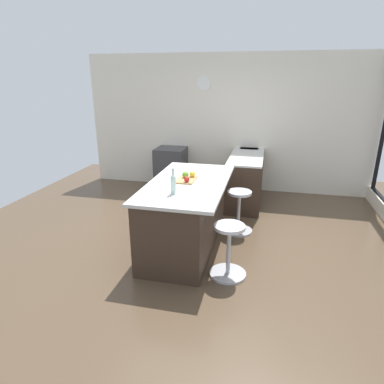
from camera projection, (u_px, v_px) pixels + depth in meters
ground_plane at (198, 241)px, 4.79m from camera, size 7.54×7.54×0.00m
interior_partition_left at (225, 124)px, 6.76m from camera, size 0.15×5.80×2.71m
sink_cabinet at (247, 172)px, 6.62m from camera, size 2.49×0.60×1.18m
oven_range at (171, 168)px, 6.97m from camera, size 0.60×0.61×0.87m
kitchen_island at (185, 214)px, 4.53m from camera, size 1.94×1.01×0.95m
stool_by_window at (239, 213)px, 5.00m from camera, size 0.44×0.44×0.66m
stool_middle at (229, 252)px, 3.88m from camera, size 0.44×0.44×0.66m
cutting_board at (186, 180)px, 4.42m from camera, size 0.36×0.24×0.02m
apple_yellow at (192, 174)px, 4.49m from camera, size 0.08×0.08×0.08m
apple_green at (185, 175)px, 4.45m from camera, size 0.09×0.09×0.09m
apple_red at (187, 179)px, 4.28m from camera, size 0.07×0.07×0.07m
water_bottle at (173, 184)px, 3.87m from camera, size 0.06×0.06×0.31m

